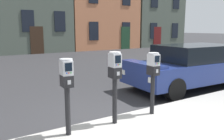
{
  "coord_description": "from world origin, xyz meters",
  "views": [
    {
      "loc": [
        -2.67,
        -3.75,
        1.96
      ],
      "look_at": [
        -0.35,
        -0.04,
        1.17
      ],
      "focal_mm": 37.42,
      "sensor_mm": 36.0,
      "label": 1
    }
  ],
  "objects_px": {
    "parking_meter_twin_adjacent": "(115,75)",
    "parking_meter_end_of_row": "(153,72)",
    "parked_car_white_suv": "(192,65)",
    "parking_meter_near_kerb": "(67,83)"
  },
  "relations": [
    {
      "from": "parking_meter_twin_adjacent",
      "to": "parking_meter_end_of_row",
      "type": "relative_size",
      "value": 1.05
    },
    {
      "from": "parked_car_white_suv",
      "to": "parking_meter_end_of_row",
      "type": "bearing_deg",
      "value": 28.18
    },
    {
      "from": "parking_meter_near_kerb",
      "to": "parked_car_white_suv",
      "type": "distance_m",
      "value": 5.13
    },
    {
      "from": "parking_meter_near_kerb",
      "to": "parking_meter_twin_adjacent",
      "type": "bearing_deg",
      "value": 92.64
    },
    {
      "from": "parking_meter_twin_adjacent",
      "to": "parked_car_white_suv",
      "type": "bearing_deg",
      "value": 112.85
    },
    {
      "from": "parking_meter_end_of_row",
      "to": "parked_car_white_suv",
      "type": "height_order",
      "value": "parking_meter_end_of_row"
    },
    {
      "from": "parking_meter_twin_adjacent",
      "to": "parking_meter_end_of_row",
      "type": "bearing_deg",
      "value": 92.64
    },
    {
      "from": "parking_meter_near_kerb",
      "to": "parking_meter_end_of_row",
      "type": "xyz_separation_m",
      "value": [
        1.91,
        -0.0,
        -0.0
      ]
    },
    {
      "from": "parking_meter_twin_adjacent",
      "to": "parking_meter_end_of_row",
      "type": "height_order",
      "value": "parking_meter_twin_adjacent"
    },
    {
      "from": "parking_meter_near_kerb",
      "to": "parking_meter_twin_adjacent",
      "type": "relative_size",
      "value": 0.95
    }
  ]
}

